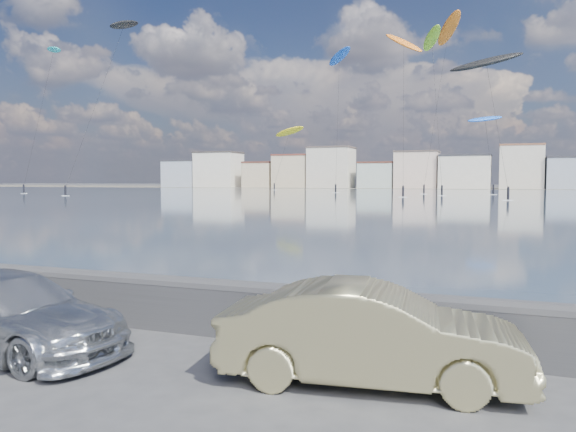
{
  "coord_description": "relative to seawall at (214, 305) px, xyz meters",
  "views": [
    {
      "loc": [
        5.01,
        -6.57,
        2.93
      ],
      "look_at": [
        1.0,
        4.0,
        2.2
      ],
      "focal_mm": 35.0,
      "sensor_mm": 36.0,
      "label": 1
    }
  ],
  "objects": [
    {
      "name": "ground",
      "position": [
        0.0,
        -2.7,
        -0.58
      ],
      "size": [
        700.0,
        700.0,
        0.0
      ],
      "primitive_type": "plane",
      "color": "#333335",
      "rests_on": "ground"
    },
    {
      "name": "bay_water",
      "position": [
        0.0,
        88.8,
        -0.58
      ],
      "size": [
        500.0,
        177.0,
        0.0
      ],
      "primitive_type": "cube",
      "color": "#313F52",
      "rests_on": "ground"
    },
    {
      "name": "far_shore_strip",
      "position": [
        0.0,
        197.3,
        -0.57
      ],
      "size": [
        500.0,
        60.0,
        0.0
      ],
      "primitive_type": "cube",
      "color": "#4C473D",
      "rests_on": "ground"
    },
    {
      "name": "seawall",
      "position": [
        0.0,
        0.0,
        0.0
      ],
      "size": [
        400.0,
        0.36,
        1.08
      ],
      "color": "#28282B",
      "rests_on": "ground"
    },
    {
      "name": "far_buildings",
      "position": [
        1.31,
        183.3,
        5.44
      ],
      "size": [
        240.79,
        13.26,
        14.6
      ],
      "color": "#9EA8B7",
      "rests_on": "ground"
    },
    {
      "name": "car_silver",
      "position": [
        -2.78,
        -2.14,
        0.08
      ],
      "size": [
        4.78,
        2.4,
        1.33
      ],
      "primitive_type": "imported",
      "rotation": [
        0.0,
        0.0,
        1.45
      ],
      "color": "#B4B8BD",
      "rests_on": "ground"
    },
    {
      "name": "car_champagne",
      "position": [
        3.33,
        -1.45,
        0.14
      ],
      "size": [
        4.52,
        2.07,
        1.44
      ],
      "primitive_type": "imported",
      "rotation": [
        0.0,
        0.0,
        1.7
      ],
      "color": "tan",
      "rests_on": "ground"
    },
    {
      "name": "kitesurfer_3",
      "position": [
        -30.4,
        117.61,
        30.26
      ],
      "size": [
        7.87,
        10.43,
        33.42
      ],
      "color": "blue",
      "rests_on": "ground"
    },
    {
      "name": "kitesurfer_4",
      "position": [
        2.54,
        82.48,
        20.07
      ],
      "size": [
        11.33,
        9.35,
        22.88
      ],
      "color": "black",
      "rests_on": "ground"
    },
    {
      "name": "kitesurfer_5",
      "position": [
        -89.42,
        91.44,
        30.9
      ],
      "size": [
        8.29,
        13.96,
        33.35
      ],
      "color": "#19BFBF",
      "rests_on": "ground"
    },
    {
      "name": "kitesurfer_9",
      "position": [
        -8.27,
        105.55,
        29.59
      ],
      "size": [
        6.81,
        14.37,
        32.91
      ],
      "color": "#8CD826",
      "rests_on": "ground"
    },
    {
      "name": "kitesurfer_10",
      "position": [
        -66.33,
        86.15,
        33.1
      ],
      "size": [
        5.09,
        20.68,
        36.48
      ],
      "color": "black",
      "rests_on": "ground"
    },
    {
      "name": "kitesurfer_12",
      "position": [
        -12.44,
        97.57,
        27.24
      ],
      "size": [
        7.88,
        14.65,
        31.1
      ],
      "color": "orange",
      "rests_on": "ground"
    },
    {
      "name": "kitesurfer_16",
      "position": [
        1.48,
        122.18,
        15.43
      ],
      "size": [
        8.39,
        18.68,
        17.51
      ],
      "color": "blue",
      "rests_on": "ground"
    },
    {
      "name": "kitesurfer_17",
      "position": [
        -6.47,
        121.1,
        35.39
      ],
      "size": [
        7.39,
        19.58,
        39.81
      ],
      "color": "orange",
      "rests_on": "ground"
    },
    {
      "name": "kitesurfer_19",
      "position": [
        -52.32,
        143.05,
        16.05
      ],
      "size": [
        10.0,
        8.63,
        18.95
      ],
      "color": "yellow",
      "rests_on": "ground"
    }
  ]
}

